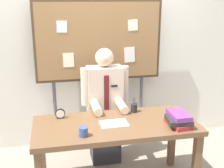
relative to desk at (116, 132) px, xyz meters
name	(u,v)px	position (x,y,z in m)	size (l,w,h in m)	color
back_wall	(96,43)	(0.00, 1.16, 0.71)	(6.40, 0.08, 2.70)	silver
desk	(116,132)	(0.00, 0.00, 0.00)	(1.60, 0.72, 0.73)	brown
person	(105,111)	(0.00, 0.58, 0.00)	(0.55, 0.56, 1.37)	#2D2D33
bulletin_board	(99,43)	(0.00, 0.95, 0.74)	(1.56, 0.09, 1.89)	#4C3823
book_stack	(179,119)	(0.57, -0.18, 0.16)	(0.24, 0.29, 0.13)	#B22D2D
open_notebook	(114,124)	(-0.02, -0.02, 0.10)	(0.27, 0.18, 0.01)	white
desk_clock	(60,114)	(-0.53, 0.24, 0.14)	(0.10, 0.04, 0.10)	black
coffee_mug	(83,132)	(-0.34, -0.22, 0.14)	(0.08, 0.08, 0.09)	#334C8C
pen_holder	(134,108)	(0.25, 0.24, 0.14)	(0.07, 0.07, 0.16)	#262626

